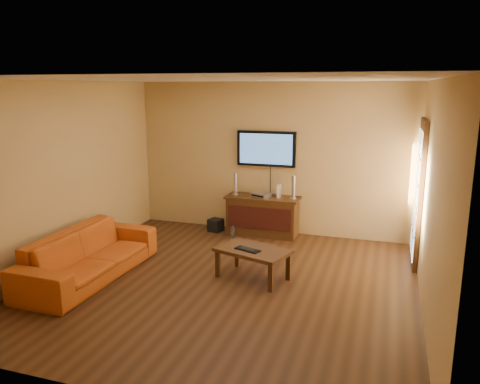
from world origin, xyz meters
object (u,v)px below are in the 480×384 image
at_px(game_console, 279,191).
at_px(bottle, 233,232).
at_px(television, 266,149).
at_px(av_receiver, 261,195).
at_px(speaker_left, 235,185).
at_px(subwoofer, 216,225).
at_px(coffee_table, 253,253).
at_px(media_console, 262,215).
at_px(keyboard, 248,249).
at_px(speaker_right, 293,188).
at_px(sofa, 89,247).

bearing_deg(game_console, bottle, -153.45).
xyz_separation_m(television, bottle, (-0.45, -0.56, -1.43)).
distance_m(av_receiver, game_console, 0.32).
xyz_separation_m(speaker_left, subwoofer, (-0.36, -0.06, -0.77)).
height_order(coffee_table, av_receiver, av_receiver).
xyz_separation_m(coffee_table, subwoofer, (-1.27, 1.88, -0.26)).
bearing_deg(media_console, bottle, -142.04).
bearing_deg(subwoofer, av_receiver, 18.49).
bearing_deg(bottle, av_receiver, 37.02).
bearing_deg(speaker_left, keyboard, -67.12).
height_order(television, av_receiver, television).
height_order(media_console, speaker_right, speaker_right).
height_order(sofa, speaker_left, speaker_left).
bearing_deg(speaker_right, speaker_left, -179.11).
xyz_separation_m(sofa, speaker_left, (1.28, 2.59, 0.44)).
distance_m(coffee_table, av_receiver, 2.00).
height_order(speaker_left, keyboard, speaker_left).
bearing_deg(keyboard, speaker_left, 112.88).
xyz_separation_m(sofa, speaker_right, (2.34, 2.61, 0.45)).
height_order(av_receiver, game_console, game_console).
distance_m(sofa, game_console, 3.37).
bearing_deg(television, bottle, -128.70).
xyz_separation_m(media_console, speaker_right, (0.55, 0.01, 0.53)).
bearing_deg(speaker_left, game_console, 3.09).
bearing_deg(av_receiver, subwoofer, -152.96).
relative_size(speaker_right, game_console, 1.81).
xyz_separation_m(media_console, game_console, (0.28, 0.03, 0.46)).
height_order(coffee_table, speaker_right, speaker_right).
distance_m(subwoofer, bottle, 0.51).
bearing_deg(bottle, media_console, 37.96).
bearing_deg(speaker_right, television, 159.69).
bearing_deg(speaker_right, sofa, -131.87).
bearing_deg(sofa, coffee_table, -72.43).
relative_size(television, av_receiver, 3.43).
bearing_deg(keyboard, sofa, -164.73).
distance_m(television, game_console, 0.79).
relative_size(speaker_left, subwoofer, 1.69).
distance_m(speaker_left, game_console, 0.80).
bearing_deg(game_console, speaker_left, -177.93).
relative_size(coffee_table, speaker_left, 2.86).
height_order(media_console, game_console, game_console).
relative_size(sofa, speaker_left, 5.78).
bearing_deg(media_console, coffee_table, -78.56).
relative_size(media_console, coffee_table, 1.18).
bearing_deg(game_console, speaker_right, -6.77).
xyz_separation_m(coffee_table, bottle, (-0.84, 1.60, -0.27)).
bearing_deg(media_console, av_receiver, -126.28).
bearing_deg(media_console, subwoofer, -175.28).
distance_m(media_console, game_console, 0.54).
bearing_deg(coffee_table, speaker_right, 85.52).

